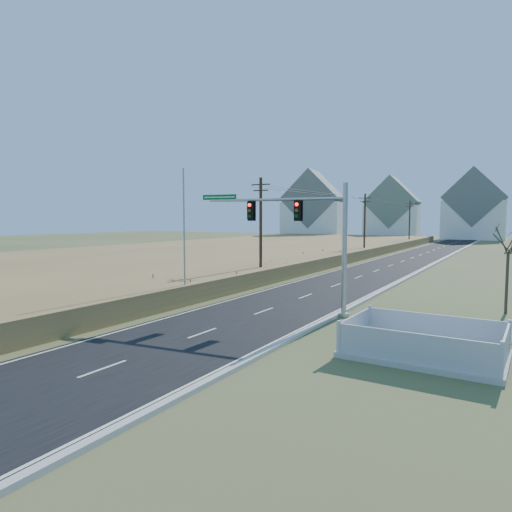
# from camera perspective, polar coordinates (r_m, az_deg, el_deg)

# --- Properties ---
(ground) EXTENTS (260.00, 260.00, 0.00)m
(ground) POSITION_cam_1_polar(r_m,az_deg,el_deg) (23.80, -3.76, -8.69)
(ground) COLOR #445027
(ground) RESTS_ON ground
(road) EXTENTS (8.00, 180.00, 0.06)m
(road) POSITION_cam_1_polar(r_m,az_deg,el_deg) (70.59, 19.59, 0.00)
(road) COLOR black
(road) RESTS_ON ground
(curb) EXTENTS (0.30, 180.00, 0.18)m
(curb) POSITION_cam_1_polar(r_m,az_deg,el_deg) (69.94, 22.93, -0.09)
(curb) COLOR #B2AFA8
(curb) RESTS_ON ground
(reed_marsh) EXTENTS (38.00, 110.00, 1.30)m
(reed_marsh) POSITION_cam_1_polar(r_m,az_deg,el_deg) (69.94, -1.72, 0.74)
(reed_marsh) COLOR #9C7F46
(reed_marsh) RESTS_ON ground
(utility_pole_near) EXTENTS (1.80, 0.26, 9.00)m
(utility_pole_near) POSITION_cam_1_polar(r_m,az_deg,el_deg) (39.34, 0.59, 3.52)
(utility_pole_near) COLOR #422D1E
(utility_pole_near) RESTS_ON ground
(utility_pole_mid) EXTENTS (1.80, 0.26, 9.00)m
(utility_pole_mid) POSITION_cam_1_polar(r_m,az_deg,el_deg) (67.06, 13.42, 3.90)
(utility_pole_mid) COLOR #422D1E
(utility_pole_mid) RESTS_ON ground
(utility_pole_far) EXTENTS (1.80, 0.26, 9.00)m
(utility_pole_far) POSITION_cam_1_polar(r_m,az_deg,el_deg) (96.16, 18.64, 3.99)
(utility_pole_far) COLOR #422D1E
(utility_pole_far) RESTS_ON ground
(condo_nw) EXTENTS (17.69, 13.38, 19.05)m
(condo_nw) POSITION_cam_1_polar(r_m,az_deg,el_deg) (129.63, 7.15, 5.67)
(condo_nw) COLOR white
(condo_nw) RESTS_ON ground
(condo_nnw) EXTENTS (14.93, 11.17, 17.03)m
(condo_nnw) POSITION_cam_1_polar(r_m,az_deg,el_deg) (130.89, 16.65, 5.16)
(condo_nnw) COLOR white
(condo_nnw) RESTS_ON ground
(condo_n) EXTENTS (15.27, 10.20, 18.54)m
(condo_n) POSITION_cam_1_polar(r_m,az_deg,el_deg) (131.64, 25.60, 5.19)
(condo_n) COLOR white
(condo_n) RESTS_ON ground
(traffic_signal_mast) EXTENTS (9.34, 1.29, 7.47)m
(traffic_signal_mast) POSITION_cam_1_polar(r_m,az_deg,el_deg) (26.24, 7.02, 2.60)
(traffic_signal_mast) COLOR #9EA0A5
(traffic_signal_mast) RESTS_ON ground
(fence_enclosure) EXTENTS (6.15, 4.31, 1.37)m
(fence_enclosure) POSITION_cam_1_polar(r_m,az_deg,el_deg) (19.80, 20.25, -10.93)
(fence_enclosure) COLOR #B7B5AD
(fence_enclosure) RESTS_ON ground
(open_sign) EXTENTS (0.55, 0.19, 0.69)m
(open_sign) POSITION_cam_1_polar(r_m,az_deg,el_deg) (18.60, 13.60, -11.50)
(open_sign) COLOR white
(open_sign) RESTS_ON ground
(flagpole) EXTENTS (0.39, 0.39, 8.64)m
(flagpole) POSITION_cam_1_polar(r_m,az_deg,el_deg) (29.08, -8.95, 0.59)
(flagpole) COLOR #B7B5AD
(flagpole) RESTS_ON ground
(bare_tree) EXTENTS (2.07, 2.07, 5.47)m
(bare_tree) POSITION_cam_1_polar(r_m,az_deg,el_deg) (29.86, 29.06, 2.01)
(bare_tree) COLOR #4C3F33
(bare_tree) RESTS_ON ground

